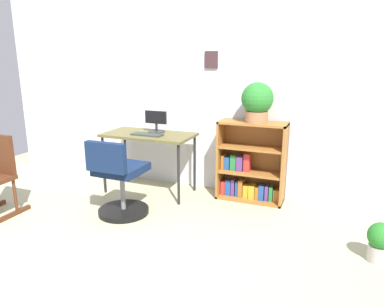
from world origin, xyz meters
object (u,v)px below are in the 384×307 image
potted_plant_on_shelf (257,101)px  office_chair (119,182)px  monitor (156,122)px  bookshelf_low (250,165)px  desk (149,139)px  potted_plant_floor (381,241)px  keyboard (147,134)px

potted_plant_on_shelf → office_chair: bearing=-141.8°
monitor → bookshelf_low: 1.21m
desk → potted_plant_on_shelf: bearing=9.1°
potted_plant_on_shelf → potted_plant_floor: bearing=-35.7°
bookshelf_low → potted_plant_on_shelf: (0.05, -0.05, 0.73)m
potted_plant_floor → monitor: bearing=161.7°
keyboard → potted_plant_floor: (2.40, -0.59, -0.55)m
bookshelf_low → desk: bearing=-168.1°
monitor → bookshelf_low: monitor is taller
potted_plant_on_shelf → potted_plant_floor: potted_plant_on_shelf is taller
office_chair → bookshelf_low: 1.47m
office_chair → potted_plant_floor: 2.39m
desk → bookshelf_low: (1.16, 0.24, -0.26)m
keyboard → office_chair: size_ratio=0.45×
keyboard → potted_plant_on_shelf: bearing=13.4°
office_chair → potted_plant_on_shelf: potted_plant_on_shelf is taller
potted_plant_on_shelf → bookshelf_low: bearing=136.4°
bookshelf_low → potted_plant_floor: size_ratio=2.75×
desk → keyboard: (0.03, -0.09, 0.07)m
office_chair → potted_plant_floor: (2.38, 0.04, -0.18)m
desk → monitor: 0.21m
desk → monitor: (0.04, 0.11, 0.18)m
desk → office_chair: office_chair is taller
monitor → keyboard: (-0.02, -0.20, -0.11)m
desk → potted_plant_floor: 2.57m
monitor → potted_plant_floor: 2.60m
bookshelf_low → potted_plant_on_shelf: potted_plant_on_shelf is taller
potted_plant_floor → office_chair: bearing=-179.0°
keyboard → potted_plant_floor: size_ratio=1.12×
keyboard → office_chair: office_chair is taller
keyboard → potted_plant_on_shelf: size_ratio=0.86×
office_chair → bookshelf_low: bearing=41.0°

